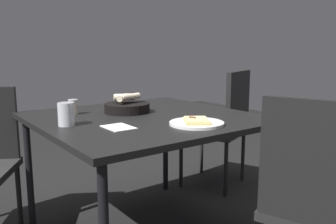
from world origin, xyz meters
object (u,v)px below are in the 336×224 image
at_px(pizza_plate, 197,123).
at_px(bread_basket, 127,107).
at_px(chair_far, 321,197).
at_px(dining_table, 145,125).
at_px(beer_glass, 66,116).
at_px(pepper_shaker, 73,108).
at_px(chair_spare, 224,121).

distance_m(pizza_plate, bread_basket, 0.52).
relative_size(pizza_plate, chair_far, 0.30).
distance_m(dining_table, pizza_plate, 0.36).
distance_m(dining_table, bread_basket, 0.19).
xyz_separation_m(beer_glass, pepper_shaker, (-0.27, 0.14, -0.01)).
relative_size(bread_basket, pepper_shaker, 3.08).
xyz_separation_m(bread_basket, beer_glass, (0.15, -0.43, 0.02)).
height_order(dining_table, beer_glass, beer_glass).
relative_size(pizza_plate, beer_glass, 2.39).
relative_size(pizza_plate, chair_spare, 0.29).
xyz_separation_m(dining_table, chair_far, (0.95, 0.22, -0.15)).
bearing_deg(beer_glass, chair_far, 34.60).
bearing_deg(chair_far, chair_spare, 150.25).
distance_m(pizza_plate, chair_far, 0.65).
bearing_deg(beer_glass, chair_spare, 101.53).
relative_size(dining_table, chair_far, 1.25).
xyz_separation_m(dining_table, chair_spare, (-0.29, 0.93, -0.14)).
bearing_deg(pepper_shaker, dining_table, 46.27).
distance_m(bread_basket, chair_spare, 0.98).
distance_m(dining_table, chair_far, 0.98).
height_order(pizza_plate, chair_spare, chair_spare).
bearing_deg(pizza_plate, beer_glass, -124.38).
height_order(chair_far, chair_spare, chair_spare).
height_order(bread_basket, pepper_shaker, bread_basket).
distance_m(beer_glass, pepper_shaker, 0.31).
bearing_deg(chair_far, bread_basket, -168.09).
height_order(dining_table, pizza_plate, pizza_plate).
bearing_deg(dining_table, pepper_shaker, -133.73).
relative_size(bread_basket, chair_far, 0.29).
distance_m(bread_basket, pepper_shaker, 0.31).
relative_size(pizza_plate, pepper_shaker, 3.15).
bearing_deg(pizza_plate, chair_spare, 127.27).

